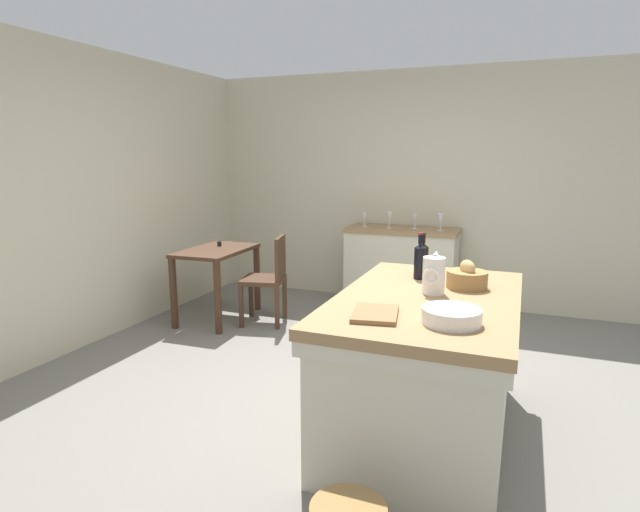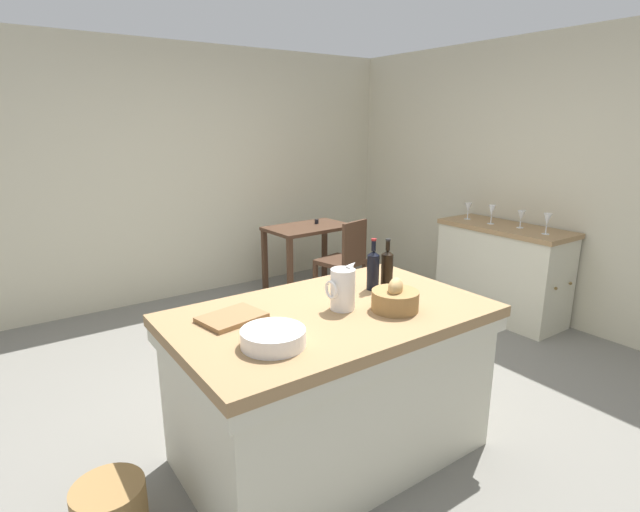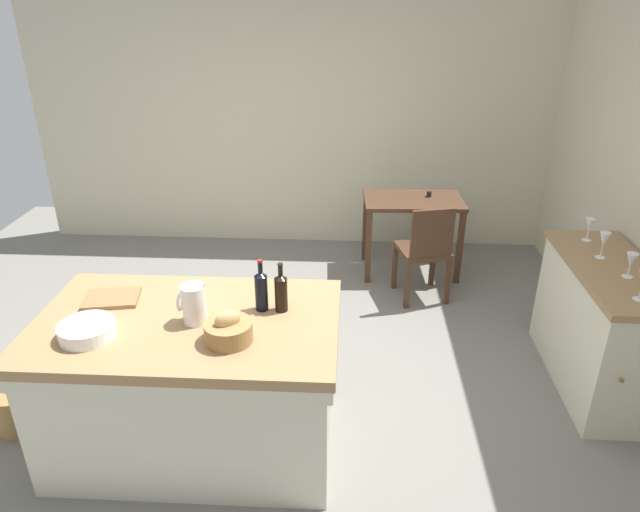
{
  "view_description": "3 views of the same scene",
  "coord_description": "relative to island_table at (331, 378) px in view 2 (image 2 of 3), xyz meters",
  "views": [
    {
      "loc": [
        -3.23,
        -1.01,
        1.67
      ],
      "look_at": [
        0.27,
        0.38,
        0.93
      ],
      "focal_mm": 28.79,
      "sensor_mm": 36.0,
      "label": 1
    },
    {
      "loc": [
        -1.75,
        -2.46,
        1.82
      ],
      "look_at": [
        0.35,
        0.52,
        0.83
      ],
      "focal_mm": 27.48,
      "sensor_mm": 36.0,
      "label": 2
    },
    {
      "loc": [
        0.56,
        -3.14,
        2.52
      ],
      "look_at": [
        0.36,
        0.51,
        0.78
      ],
      "focal_mm": 32.08,
      "sensor_mm": 36.0,
      "label": 3
    }
  ],
  "objects": [
    {
      "name": "side_cabinet",
      "position": [
        2.57,
        0.74,
        -0.02
      ],
      "size": [
        0.52,
        1.23,
        0.89
      ],
      "color": "#99754C",
      "rests_on": "ground"
    },
    {
      "name": "wicker_hamper",
      "position": [
        -1.16,
        0.09,
        -0.33
      ],
      "size": [
        0.32,
        0.32,
        0.27
      ],
      "primitive_type": "cylinder",
      "color": "olive",
      "rests_on": "ground"
    },
    {
      "name": "wine_glass_middle",
      "position": [
        2.53,
        0.87,
        0.55
      ],
      "size": [
        0.07,
        0.07,
        0.18
      ],
      "color": "white",
      "rests_on": "side_cabinet"
    },
    {
      "name": "wine_bottle_amber",
      "position": [
        0.4,
        0.13,
        0.52
      ],
      "size": [
        0.07,
        0.07,
        0.31
      ],
      "color": "black",
      "rests_on": "island_table"
    },
    {
      "name": "wall_right",
      "position": [
        2.91,
        0.53,
        0.83
      ],
      "size": [
        0.12,
        5.2,
        2.6
      ],
      "primitive_type": "cube",
      "color": "beige",
      "rests_on": "ground"
    },
    {
      "name": "wine_glass_far_left",
      "position": [
        2.54,
        0.32,
        0.55
      ],
      "size": [
        0.07,
        0.07,
        0.18
      ],
      "color": "white",
      "rests_on": "side_cabinet"
    },
    {
      "name": "wash_bowl",
      "position": [
        -0.46,
        -0.19,
        0.44
      ],
      "size": [
        0.29,
        0.29,
        0.08
      ],
      "primitive_type": "cylinder",
      "color": "white",
      "rests_on": "island_table"
    },
    {
      "name": "wine_glass_left",
      "position": [
        2.59,
        0.6,
        0.53
      ],
      "size": [
        0.07,
        0.07,
        0.16
      ],
      "color": "white",
      "rests_on": "side_cabinet"
    },
    {
      "name": "bread_basket",
      "position": [
        0.27,
        -0.19,
        0.46
      ],
      "size": [
        0.25,
        0.25,
        0.18
      ],
      "color": "olive",
      "rests_on": "island_table"
    },
    {
      "name": "wall_back",
      "position": [
        0.31,
        3.13,
        0.83
      ],
      "size": [
        5.32,
        0.12,
        2.6
      ],
      "primitive_type": "cube",
      "color": "beige",
      "rests_on": "ground"
    },
    {
      "name": "ground_plane",
      "position": [
        0.31,
        0.53,
        -0.47
      ],
      "size": [
        6.76,
        6.76,
        0.0
      ],
      "primitive_type": "plane",
      "color": "slate"
    },
    {
      "name": "pitcher",
      "position": [
        0.06,
        -0.02,
        0.51
      ],
      "size": [
        0.17,
        0.13,
        0.26
      ],
      "color": "white",
      "rests_on": "island_table"
    },
    {
      "name": "wine_bottle_dark",
      "position": [
        0.51,
        0.13,
        0.52
      ],
      "size": [
        0.07,
        0.07,
        0.29
      ],
      "color": "black",
      "rests_on": "island_table"
    },
    {
      "name": "wine_glass_right",
      "position": [
        2.54,
        1.16,
        0.53
      ],
      "size": [
        0.07,
        0.07,
        0.16
      ],
      "color": "white",
      "rests_on": "side_cabinet"
    },
    {
      "name": "island_table",
      "position": [
        0.0,
        0.0,
        0.0
      ],
      "size": [
        1.66,
        1.01,
        0.87
      ],
      "color": "#99754C",
      "rests_on": "ground"
    },
    {
      "name": "writing_desk",
      "position": [
        1.46,
        2.4,
        0.15
      ],
      "size": [
        0.92,
        0.6,
        0.79
      ],
      "color": "#472D1E",
      "rests_on": "ground"
    },
    {
      "name": "wooden_chair",
      "position": [
        1.53,
        1.84,
        0.01
      ],
      "size": [
        0.48,
        0.48,
        0.89
      ],
      "color": "#472D1E",
      "rests_on": "ground"
    },
    {
      "name": "cutting_board",
      "position": [
        -0.48,
        0.18,
        0.41
      ],
      "size": [
        0.34,
        0.27,
        0.02
      ],
      "primitive_type": "cube",
      "rotation": [
        0.0,
        0.0,
        0.18
      ],
      "color": "olive",
      "rests_on": "island_table"
    }
  ]
}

